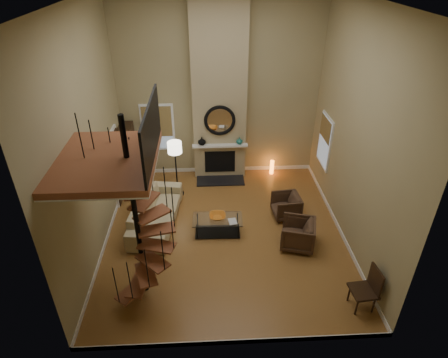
{
  "coord_description": "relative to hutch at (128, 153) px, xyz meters",
  "views": [
    {
      "loc": [
        -0.42,
        -7.69,
        6.33
      ],
      "look_at": [
        0.0,
        0.4,
        1.4
      ],
      "focal_mm": 30.5,
      "sensor_mm": 36.0,
      "label": 1
    }
  ],
  "objects": [
    {
      "name": "window_right",
      "position": [
        5.79,
        -0.82,
        0.68
      ],
      "size": [
        0.06,
        1.02,
        1.52
      ],
      "color": "white",
      "rests_on": "right_wall"
    },
    {
      "name": "front_wall",
      "position": [
        2.81,
        -6.07,
        1.8
      ],
      "size": [
        6.0,
        0.02,
        5.5
      ],
      "primitive_type": "cube",
      "color": "tan",
      "rests_on": "ground"
    },
    {
      "name": "floor_lamp",
      "position": [
        1.5,
        -0.89,
        0.46
      ],
      "size": [
        0.4,
        0.4,
        1.71
      ],
      "color": "black",
      "rests_on": "ground"
    },
    {
      "name": "mirror_frame",
      "position": [
        2.81,
        0.02,
        1.0
      ],
      "size": [
        0.94,
        0.1,
        0.94
      ],
      "primitive_type": "torus",
      "rotation": [
        1.57,
        0.0,
        0.0
      ],
      "color": "black",
      "rests_on": "chimney_breast"
    },
    {
      "name": "accent_lamp",
      "position": [
        4.5,
        0.14,
        -0.7
      ],
      "size": [
        0.13,
        0.13,
        0.46
      ],
      "primitive_type": "cylinder",
      "color": "orange",
      "rests_on": "ground"
    },
    {
      "name": "mantel",
      "position": [
        2.81,
        -0.04,
        0.2
      ],
      "size": [
        1.7,
        0.18,
        0.06
      ],
      "primitive_type": "cube",
      "color": "white",
      "rests_on": "chimney_breast"
    },
    {
      "name": "coffee_table",
      "position": [
        2.63,
        -2.79,
        -0.67
      ],
      "size": [
        1.28,
        0.67,
        0.46
      ],
      "color": "silver",
      "rests_on": "ground"
    },
    {
      "name": "baseboard_left",
      "position": [
        -0.18,
        -2.82,
        -0.89
      ],
      "size": [
        0.02,
        6.5,
        0.12
      ],
      "primitive_type": "cube",
      "color": "white",
      "rests_on": "ground"
    },
    {
      "name": "loft",
      "position": [
        0.77,
        -4.62,
        2.29
      ],
      "size": [
        1.7,
        2.2,
        1.09
      ],
      "color": "brown",
      "rests_on": "left_wall"
    },
    {
      "name": "ground",
      "position": [
        2.81,
        -2.82,
        -0.95
      ],
      "size": [
        6.0,
        6.5,
        0.01
      ],
      "primitive_type": "cube",
      "color": "#AF7738",
      "rests_on": "ground"
    },
    {
      "name": "entry_door",
      "position": [
        -0.14,
        -1.02,
        0.1
      ],
      "size": [
        0.1,
        1.05,
        2.16
      ],
      "color": "white",
      "rests_on": "ground"
    },
    {
      "name": "baseboard_right",
      "position": [
        5.8,
        -2.82,
        -0.89
      ],
      "size": [
        0.02,
        6.5,
        0.12
      ],
      "primitive_type": "cube",
      "color": "white",
      "rests_on": "ground"
    },
    {
      "name": "firebox",
      "position": [
        2.81,
        0.04,
        -0.4
      ],
      "size": [
        0.95,
        0.02,
        0.72
      ],
      "primitive_type": "cube",
      "color": "black",
      "rests_on": "chimney_breast"
    },
    {
      "name": "ceiling",
      "position": [
        2.81,
        -2.82,
        4.54
      ],
      "size": [
        6.0,
        6.5,
        0.01
      ],
      "primitive_type": "cube",
      "color": "silver",
      "rests_on": "back_wall"
    },
    {
      "name": "armchair_far",
      "position": [
        4.64,
        -3.4,
        -0.6
      ],
      "size": [
        0.98,
        0.97,
        0.73
      ],
      "primitive_type": "imported",
      "rotation": [
        0.0,
        0.0,
        -1.83
      ],
      "color": "#483121",
      "rests_on": "ground"
    },
    {
      "name": "vase_left",
      "position": [
        2.26,
        0.0,
        0.35
      ],
      "size": [
        0.24,
        0.24,
        0.25
      ],
      "primitive_type": "imported",
      "color": "black",
      "rests_on": "mantel"
    },
    {
      "name": "baseboard_front",
      "position": [
        2.81,
        -6.06,
        -0.89
      ],
      "size": [
        6.0,
        0.02,
        0.12
      ],
      "primitive_type": "cube",
      "color": "white",
      "rests_on": "ground"
    },
    {
      "name": "baseboard_back",
      "position": [
        2.81,
        0.42,
        -0.89
      ],
      "size": [
        6.0,
        0.02,
        0.12
      ],
      "primitive_type": "cube",
      "color": "white",
      "rests_on": "ground"
    },
    {
      "name": "left_wall",
      "position": [
        -0.19,
        -2.82,
        1.8
      ],
      "size": [
        0.02,
        6.5,
        5.5
      ],
      "primitive_type": "cube",
      "color": "tan",
      "rests_on": "ground"
    },
    {
      "name": "right_wall",
      "position": [
        5.81,
        -2.82,
        1.8
      ],
      "size": [
        0.02,
        6.5,
        5.5
      ],
      "primitive_type": "cube",
      "color": "tan",
      "rests_on": "ground"
    },
    {
      "name": "back_wall",
      "position": [
        2.81,
        0.43,
        1.8
      ],
      "size": [
        6.0,
        0.02,
        5.5
      ],
      "primitive_type": "cube",
      "color": "tan",
      "rests_on": "ground"
    },
    {
      "name": "sofa",
      "position": [
        1.01,
        -2.28,
        -0.55
      ],
      "size": [
        1.29,
        2.62,
        0.74
      ],
      "primitive_type": "imported",
      "rotation": [
        0.0,
        0.0,
        1.45
      ],
      "color": "tan",
      "rests_on": "ground"
    },
    {
      "name": "mirror_disc",
      "position": [
        2.81,
        0.03,
        1.0
      ],
      "size": [
        0.8,
        0.01,
        0.8
      ],
      "primitive_type": "cylinder",
      "rotation": [
        1.57,
        0.0,
        0.0
      ],
      "color": "white",
      "rests_on": "chimney_breast"
    },
    {
      "name": "book",
      "position": [
        2.98,
        -2.94,
        -0.49
      ],
      "size": [
        0.24,
        0.3,
        0.03
      ],
      "primitive_type": "imported",
      "rotation": [
        0.0,
        0.0,
        0.13
      ],
      "color": "gray",
      "rests_on": "coffee_table"
    },
    {
      "name": "bowl",
      "position": [
        2.63,
        -2.74,
        -0.45
      ],
      "size": [
        0.42,
        0.42,
        0.1
      ],
      "primitive_type": "imported",
      "color": "orange",
      "rests_on": "coffee_table"
    },
    {
      "name": "hearth",
      "position": [
        2.81,
        -0.25,
        -0.93
      ],
      "size": [
        1.5,
        0.6,
        0.04
      ],
      "primitive_type": "cube",
      "color": "black",
      "rests_on": "ground"
    },
    {
      "name": "window_back",
      "position": [
        0.91,
        0.41,
        0.67
      ],
      "size": [
        1.02,
        0.06,
        1.52
      ],
      "color": "white",
      "rests_on": "back_wall"
    },
    {
      "name": "hutch",
      "position": [
        0.0,
        0.0,
        0.0
      ],
      "size": [
        0.38,
        0.81,
        1.8
      ],
      "primitive_type": "cube",
      "color": "black",
      "rests_on": "ground"
    },
    {
      "name": "spiral_stair",
      "position": [
        1.03,
        -4.61,
        0.83
      ],
      "size": [
        1.47,
        1.47,
        4.06
      ],
      "color": "black",
      "rests_on": "ground"
    },
    {
      "name": "side_chair",
      "position": [
        5.55,
        -5.3,
        -0.42
      ],
      "size": [
        0.54,
        0.54,
        1.02
      ],
      "color": "black",
      "rests_on": "ground"
    },
    {
      "name": "vase_right",
      "position": [
        3.41,
        0.0,
        0.33
      ],
      "size": [
        0.2,
        0.2,
        0.21
      ],
      "primitive_type": "imported",
      "color": "#1B6058",
      "rests_on": "mantel"
    },
    {
      "name": "chimney_breast",
      "position": [
        2.81,
        0.24,
        1.8
      ],
      "size": [
        1.6,
        0.38,
        5.5
      ],
      "primitive_type": "cube",
      "color": "tan",
      "rests_on": "ground"
    },
    {
      "name": "armchair_near",
      "position": [
        4.58,
        -2.18,
        -0.6
      ],
      "size": [
        0.78,
        0.76,
        0.65
      ],
      "primitive_type": "imported",
      "rotation": [
        0.0,
        0.0,
        -1.47
      ],
      "color": "#483121",
      "rests_on": "ground"
    }
  ]
}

